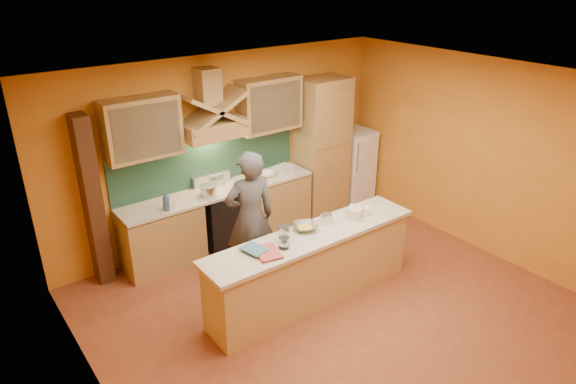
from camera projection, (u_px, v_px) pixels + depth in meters
floor at (332, 307)px, 6.42m from camera, size 5.50×5.00×0.01m
ceiling at (342, 84)px, 5.27m from camera, size 5.50×5.00×0.01m
wall_back at (225, 148)px, 7.67m from camera, size 5.50×0.02×2.80m
wall_front at (550, 318)px, 4.02m from camera, size 5.50×0.02×2.80m
wall_left at (94, 292)px, 4.34m from camera, size 0.02×5.00×2.80m
wall_right at (480, 156)px, 7.35m from camera, size 0.02×5.00×2.80m
base_cabinet_left at (162, 238)px, 7.16m from camera, size 1.10×0.60×0.86m
base_cabinet_right at (273, 203)px, 8.20m from camera, size 1.10×0.60×0.86m
counter_top at (219, 190)px, 7.49m from camera, size 3.00×0.62×0.04m
stove at (221, 218)px, 7.67m from camera, size 0.60×0.58×0.90m
backsplash at (208, 162)px, 7.55m from camera, size 3.00×0.03×0.70m
range_hood at (214, 129)px, 7.15m from camera, size 0.92×0.50×0.24m
hood_chimney at (208, 86)px, 6.98m from camera, size 0.30×0.30×0.50m
upper_cabinet_left at (142, 128)px, 6.58m from camera, size 1.00×0.35×0.80m
upper_cabinet_right at (269, 104)px, 7.67m from camera, size 1.00×0.35×0.80m
pantry_column at (321, 148)px, 8.45m from camera, size 0.80×0.60×2.30m
fridge at (353, 166)px, 9.07m from camera, size 0.58×0.60×1.30m
trim_column_left at (92, 202)px, 6.54m from camera, size 0.20×0.30×2.30m
island_body at (311, 270)px, 6.40m from camera, size 2.80×0.55×0.88m
island_top at (312, 236)px, 6.20m from camera, size 2.90×0.62×0.05m
person at (250, 218)px, 6.65m from camera, size 0.75×0.58×1.83m
pot_large at (209, 192)px, 7.24m from camera, size 0.25×0.25×0.16m
pot_small at (218, 181)px, 7.61m from camera, size 0.23×0.23×0.14m
soap_bottle_a at (170, 203)px, 6.83m from camera, size 0.10×0.10×0.19m
soap_bottle_b at (166, 201)px, 6.80m from camera, size 0.10×0.10×0.26m
bowl_back at (268, 174)px, 7.92m from camera, size 0.28×0.28×0.07m
dish_rack at (283, 169)px, 8.05m from camera, size 0.33×0.27×0.11m
book_lower at (257, 255)px, 5.72m from camera, size 0.33×0.40×0.03m
book_upper at (248, 253)px, 5.73m from camera, size 0.27×0.33×0.02m
jar_large at (284, 232)px, 6.04m from camera, size 0.15×0.15×0.18m
jar_small at (284, 243)px, 5.87m from camera, size 0.16×0.16×0.14m
kitchen_scale at (327, 219)px, 6.44m from camera, size 0.15×0.15×0.10m
mixing_bowl at (305, 227)px, 6.28m from camera, size 0.39×0.39×0.07m
cloth at (363, 213)px, 6.69m from camera, size 0.29×0.25×0.02m
grocery_bag_a at (355, 213)px, 6.57m from camera, size 0.27×0.26×0.14m
grocery_bag_b at (364, 211)px, 6.66m from camera, size 0.21×0.20×0.10m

